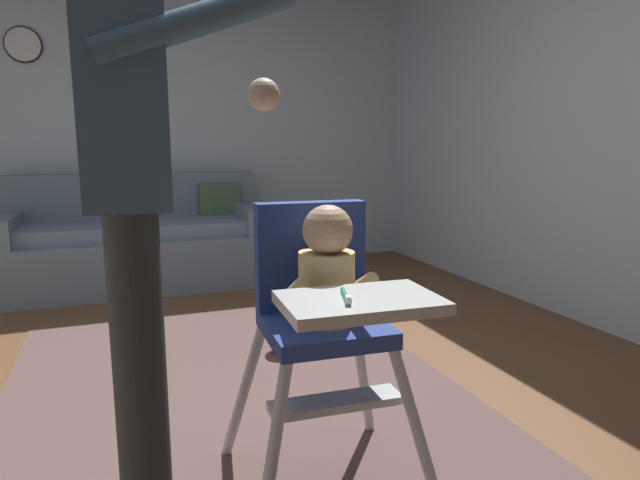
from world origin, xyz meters
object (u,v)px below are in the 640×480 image
(couch, at_px, (137,243))
(high_chair, at_px, (324,296))
(toy_ball, at_px, (284,338))
(wall_clock, at_px, (23,45))
(toy_ball_second, at_px, (330,295))
(adult_standing, at_px, (132,194))

(couch, bearing_deg, high_chair, 8.67)
(toy_ball, bearing_deg, wall_clock, 121.40)
(high_chair, height_order, wall_clock, wall_clock)
(toy_ball, height_order, toy_ball_second, toy_ball_second)
(wall_clock, bearing_deg, adult_standing, -79.29)
(high_chair, height_order, adult_standing, adult_standing)
(adult_standing, bearing_deg, wall_clock, 102.95)
(high_chair, xyz_separation_m, wall_clock, (-1.18, 3.41, 1.21))
(toy_ball, bearing_deg, couch, 110.04)
(high_chair, xyz_separation_m, toy_ball, (0.21, 1.14, -0.55))
(adult_standing, distance_m, toy_ball, 1.61)
(couch, xyz_separation_m, high_chair, (0.45, -2.94, 0.31))
(toy_ball, relative_size, wall_clock, 0.62)
(couch, bearing_deg, adult_standing, -1.79)
(adult_standing, distance_m, toy_ball_second, 2.32)
(couch, relative_size, wall_clock, 7.26)
(high_chair, relative_size, toy_ball_second, 4.60)
(high_chair, bearing_deg, couch, -168.40)
(high_chair, relative_size, adult_standing, 0.55)
(wall_clock, bearing_deg, toy_ball, -58.60)
(toy_ball, bearing_deg, adult_standing, -123.73)
(high_chair, xyz_separation_m, toy_ball_second, (0.72, 1.77, -0.54))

